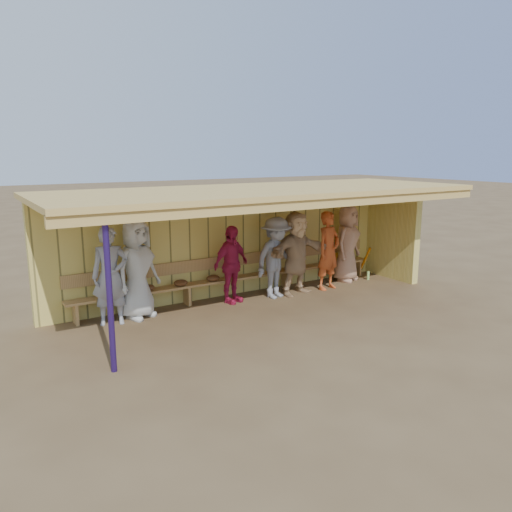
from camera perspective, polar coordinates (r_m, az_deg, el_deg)
The scene contains 11 objects.
ground at distance 10.55m, azimuth 1.01°, elevation -5.92°, with size 90.00×90.00×0.00m, color brown.
player_a at distance 9.74m, azimuth -16.31°, elevation -2.19°, with size 0.68×0.45×1.87m, color #93959B.
player_b at distance 9.97m, azimuth -13.42°, elevation -1.48°, with size 0.96×0.62×1.95m, color silver.
player_d at distance 10.72m, azimuth -2.86°, elevation -0.98°, with size 0.99×0.41×1.68m, color #B81D45.
player_e at distance 11.07m, azimuth 2.31°, elevation -0.21°, with size 1.17×0.68×1.82m, color gray.
player_f at distance 11.36m, azimuth 4.62°, elevation 0.35°, with size 1.78×0.57×1.92m, color tan.
player_g at distance 11.88m, azimuth 8.28°, elevation 0.60°, with size 0.68×0.44×1.86m, color #BF4A1E.
player_h at distance 12.73m, azimuth 10.37°, elevation 1.43°, with size 0.94×0.61×1.92m, color tan.
dugout_structure at distance 10.94m, azimuth 0.79°, elevation 3.84°, with size 8.80×3.20×2.50m.
bench at distance 11.32m, azimuth -2.06°, elevation -1.91°, with size 7.60×0.34×0.93m.
dugout_equipment at distance 10.96m, azimuth -4.23°, elevation -2.60°, with size 6.05×0.62×0.80m.
Camera 1 is at (-5.48, -8.41, 3.22)m, focal length 35.00 mm.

